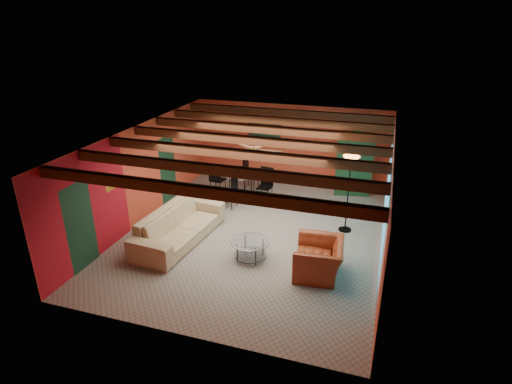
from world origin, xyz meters
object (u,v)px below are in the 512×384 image
(armchair, at_px, (319,258))
(coffee_table, at_px, (250,250))
(potted_plant, at_px, (358,129))
(vase, at_px, (240,162))
(floor_lamp, at_px, (348,194))
(dining_table, at_px, (241,181))
(sofa, at_px, (179,225))
(armoire, at_px, (355,165))

(armchair, xyz_separation_m, coffee_table, (-1.65, 0.13, -0.15))
(coffee_table, relative_size, potted_plant, 2.04)
(vase, bearing_deg, floor_lamp, -20.16)
(dining_table, height_order, potted_plant, potted_plant)
(armchair, xyz_separation_m, dining_table, (-3.10, 3.54, 0.15))
(sofa, relative_size, potted_plant, 6.39)
(dining_table, distance_m, floor_lamp, 3.69)
(coffee_table, height_order, armoire, armoire)
(coffee_table, bearing_deg, floor_lamp, 47.18)
(armoire, bearing_deg, coffee_table, -122.54)
(armchair, height_order, vase, vase)
(floor_lamp, bearing_deg, armoire, 91.53)
(sofa, distance_m, armoire, 6.03)
(vase, bearing_deg, sofa, -100.29)
(sofa, relative_size, armoire, 1.53)
(floor_lamp, distance_m, potted_plant, 2.91)
(armchair, distance_m, coffee_table, 1.66)
(dining_table, relative_size, vase, 10.07)
(sofa, distance_m, vase, 3.24)
(potted_plant, bearing_deg, floor_lamp, -88.47)
(coffee_table, height_order, floor_lamp, floor_lamp)
(armoire, bearing_deg, dining_table, -167.76)
(armoire, relative_size, floor_lamp, 0.90)
(potted_plant, bearing_deg, vase, -156.77)
(armoire, bearing_deg, sofa, -141.82)
(coffee_table, height_order, dining_table, dining_table)
(armoire, relative_size, vase, 9.23)
(armchair, xyz_separation_m, vase, (-3.10, 3.54, 0.79))
(coffee_table, distance_m, dining_table, 3.71)
(dining_table, distance_m, vase, 0.64)
(sofa, relative_size, vase, 14.12)
(dining_table, bearing_deg, sofa, -100.29)
(sofa, height_order, floor_lamp, floor_lamp)
(potted_plant, height_order, vase, potted_plant)
(armchair, height_order, potted_plant, potted_plant)
(floor_lamp, relative_size, vase, 10.22)
(sofa, bearing_deg, armchair, -91.67)
(coffee_table, bearing_deg, armchair, -4.60)
(sofa, height_order, dining_table, dining_table)
(floor_lamp, bearing_deg, dining_table, 159.84)
(sofa, bearing_deg, dining_table, -5.14)
(sofa, relative_size, armchair, 2.43)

